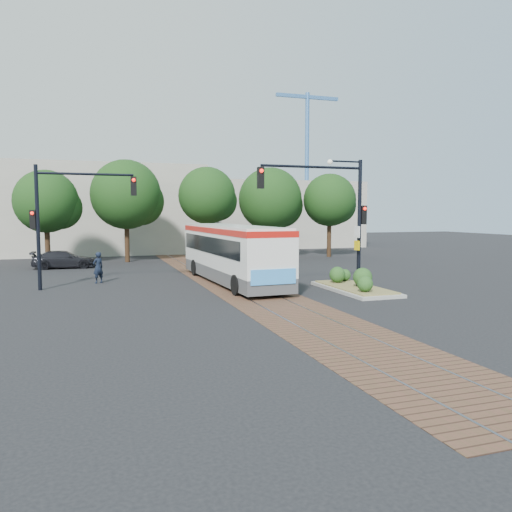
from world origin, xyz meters
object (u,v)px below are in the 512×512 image
object	(u,v)px
city_bus	(232,251)
parked_car	(64,259)
traffic_island	(354,284)
signal_pole_main	(336,203)
officer	(98,268)
signal_pole_left	(63,210)

from	to	relation	value
city_bus	parked_car	bearing A→B (deg)	128.65
traffic_island	signal_pole_main	world-z (taller)	signal_pole_main
traffic_island	signal_pole_main	distance (m)	3.95
city_bus	parked_car	xyz separation A→B (m)	(-8.85, 10.14, -1.11)
officer	parked_car	bearing A→B (deg)	-109.27
traffic_island	signal_pole_main	bearing A→B (deg)	174.64
city_bus	parked_car	size ratio (longest dim) A/B	2.81
traffic_island	parked_car	xyz separation A→B (m)	(-13.68, 14.67, 0.26)
parked_car	officer	bearing A→B (deg)	-164.85
traffic_island	officer	distance (m)	13.31
officer	city_bus	bearing A→B (deg)	130.32
city_bus	officer	size ratio (longest dim) A/B	6.94
traffic_island	officer	world-z (taller)	officer
signal_pole_main	city_bus	bearing A→B (deg)	131.04
signal_pole_left	parked_car	bearing A→B (deg)	92.86
traffic_island	officer	bearing A→B (deg)	150.74
city_bus	traffic_island	bearing A→B (deg)	-45.69
signal_pole_main	officer	size ratio (longest dim) A/B	3.62
city_bus	signal_pole_main	bearing A→B (deg)	-51.44
city_bus	signal_pole_left	distance (m)	8.65
signal_pole_left	signal_pole_main	bearing A→B (deg)	-21.45
city_bus	parked_car	distance (m)	13.50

